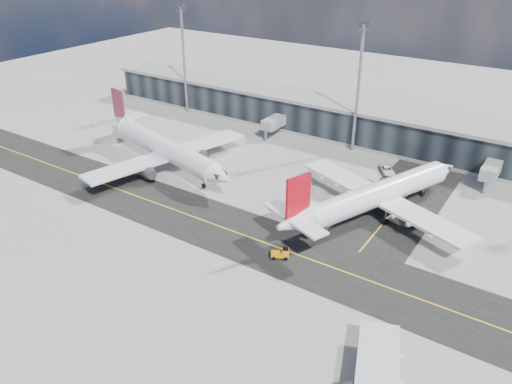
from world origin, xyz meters
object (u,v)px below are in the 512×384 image
Objects in this scene: baggage_tug at (282,253)px; service_van at (387,170)px; airliner_af at (163,148)px; airliner_redtail at (375,195)px.

baggage_tug is 0.60× the size of service_van.
airliner_af is 41.65m from baggage_tug.
airliner_af reaches higher than service_van.
airliner_redtail is at bearing 130.39° from baggage_tug.
airliner_redtail reaches higher than service_van.
service_van is (-4.38, 18.59, -3.47)m from airliner_redtail.
airliner_af is at bearing 173.85° from service_van.
airliner_redtail is 19.41m from service_van.
airliner_af is 8.62× the size of service_van.
airliner_redtail is at bearing 109.94° from airliner_af.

